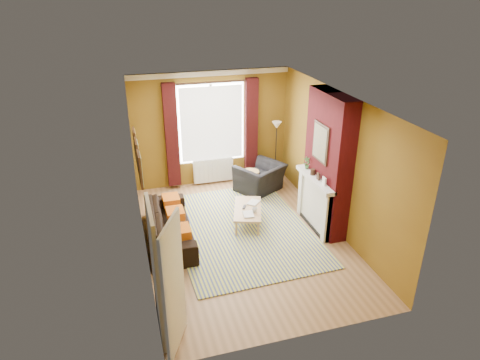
{
  "coord_description": "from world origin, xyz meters",
  "views": [
    {
      "loc": [
        -2.1,
        -6.96,
        4.64
      ],
      "look_at": [
        0.0,
        0.25,
        1.15
      ],
      "focal_mm": 32.0,
      "sensor_mm": 36.0,
      "label": 1
    }
  ],
  "objects_px": {
    "wicker_stool": "(250,181)",
    "floor_lamp": "(276,135)",
    "sofa": "(169,225)",
    "coffee_table": "(248,210)",
    "armchair": "(260,178)"
  },
  "relations": [
    {
      "from": "sofa",
      "to": "floor_lamp",
      "type": "bearing_deg",
      "value": -53.72
    },
    {
      "from": "coffee_table",
      "to": "floor_lamp",
      "type": "bearing_deg",
      "value": 73.21
    },
    {
      "from": "coffee_table",
      "to": "wicker_stool",
      "type": "relative_size",
      "value": 2.35
    },
    {
      "from": "armchair",
      "to": "floor_lamp",
      "type": "relative_size",
      "value": 0.67
    },
    {
      "from": "armchair",
      "to": "coffee_table",
      "type": "distance_m",
      "value": 1.6
    },
    {
      "from": "sofa",
      "to": "floor_lamp",
      "type": "distance_m",
      "value": 3.7
    },
    {
      "from": "wicker_stool",
      "to": "armchair",
      "type": "bearing_deg",
      "value": -15.77
    },
    {
      "from": "wicker_stool",
      "to": "floor_lamp",
      "type": "distance_m",
      "value": 1.31
    },
    {
      "from": "sofa",
      "to": "coffee_table",
      "type": "bearing_deg",
      "value": -83.28
    },
    {
      "from": "armchair",
      "to": "floor_lamp",
      "type": "bearing_deg",
      "value": -171.14
    },
    {
      "from": "wicker_stool",
      "to": "floor_lamp",
      "type": "relative_size",
      "value": 0.33
    },
    {
      "from": "armchair",
      "to": "wicker_stool",
      "type": "bearing_deg",
      "value": -46.34
    },
    {
      "from": "sofa",
      "to": "wicker_stool",
      "type": "bearing_deg",
      "value": -51.44
    },
    {
      "from": "coffee_table",
      "to": "sofa",
      "type": "bearing_deg",
      "value": -157.3
    },
    {
      "from": "sofa",
      "to": "coffee_table",
      "type": "distance_m",
      "value": 1.66
    }
  ]
}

